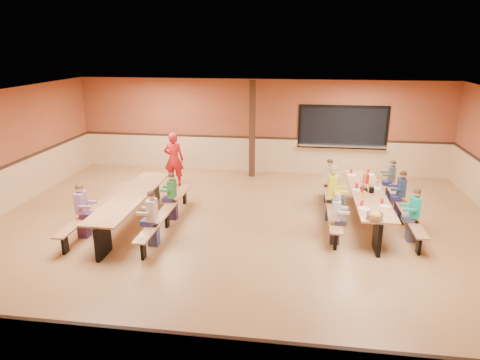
# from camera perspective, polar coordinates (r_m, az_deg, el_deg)

# --- Properties ---
(ground) EXTENTS (12.00, 12.00, 0.00)m
(ground) POSITION_cam_1_polar(r_m,az_deg,el_deg) (9.63, -0.23, -7.18)
(ground) COLOR #986339
(ground) RESTS_ON ground
(room_envelope) EXTENTS (12.04, 10.04, 3.02)m
(room_envelope) POSITION_cam_1_polar(r_m,az_deg,el_deg) (9.36, -0.23, -3.35)
(room_envelope) COLOR brown
(room_envelope) RESTS_ON ground
(kitchen_pass_through) EXTENTS (2.78, 0.28, 1.38)m
(kitchen_pass_through) POSITION_cam_1_polar(r_m,az_deg,el_deg) (13.91, 13.52, 6.62)
(kitchen_pass_through) COLOR black
(kitchen_pass_through) RESTS_ON ground
(structural_post) EXTENTS (0.18, 0.18, 3.00)m
(structural_post) POSITION_cam_1_polar(r_m,az_deg,el_deg) (13.37, 1.64, 6.71)
(structural_post) COLOR #331C11
(structural_post) RESTS_ON ground
(cafeteria_table_main) EXTENTS (1.91, 3.70, 0.74)m
(cafeteria_table_main) POSITION_cam_1_polar(r_m,az_deg,el_deg) (10.52, 16.61, -2.66)
(cafeteria_table_main) COLOR #AC6D44
(cafeteria_table_main) RESTS_ON ground
(cafeteria_table_second) EXTENTS (1.91, 3.70, 0.74)m
(cafeteria_table_second) POSITION_cam_1_polar(r_m,az_deg,el_deg) (10.20, -14.23, -3.09)
(cafeteria_table_second) COLOR #AC6D44
(cafeteria_table_second) RESTS_ON ground
(seated_child_white_left) EXTENTS (0.33, 0.27, 1.13)m
(seated_child_white_left) POSITION_cam_1_polar(r_m,az_deg,el_deg) (9.20, 12.63, -5.05)
(seated_child_white_left) COLOR silver
(seated_child_white_left) RESTS_ON ground
(seated_adult_yellow) EXTENTS (0.43, 0.35, 1.33)m
(seated_adult_yellow) POSITION_cam_1_polar(r_m,az_deg,el_deg) (10.39, 12.16, -1.73)
(seated_adult_yellow) COLOR yellow
(seated_adult_yellow) RESTS_ON ground
(seated_child_grey_left) EXTENTS (0.35, 0.29, 1.17)m
(seated_child_grey_left) POSITION_cam_1_polar(r_m,az_deg,el_deg) (11.55, 11.77, -0.13)
(seated_child_grey_left) COLOR silver
(seated_child_grey_left) RESTS_ON ground
(seated_child_teal_right) EXTENTS (0.35, 0.29, 1.17)m
(seated_child_teal_right) POSITION_cam_1_polar(r_m,az_deg,el_deg) (9.80, 22.18, -4.40)
(seated_child_teal_right) COLOR #149B84
(seated_child_teal_right) RESTS_ON ground
(seated_child_navy_right) EXTENTS (0.35, 0.28, 1.17)m
(seated_child_navy_right) POSITION_cam_1_polar(r_m,az_deg,el_deg) (10.99, 20.63, -1.88)
(seated_child_navy_right) COLOR navy
(seated_child_navy_right) RESTS_ON ground
(seated_child_char_right) EXTENTS (0.32, 0.27, 1.12)m
(seated_child_char_right) POSITION_cam_1_polar(r_m,az_deg,el_deg) (12.10, 19.48, -0.11)
(seated_child_char_right) COLOR #464E51
(seated_child_char_right) RESTS_ON ground
(seated_child_purple_sec) EXTENTS (0.37, 0.30, 1.21)m
(seated_child_purple_sec) POSITION_cam_1_polar(r_m,az_deg,el_deg) (9.88, -20.34, -3.90)
(seated_child_purple_sec) COLOR #996395
(seated_child_purple_sec) RESTS_ON ground
(seated_child_green_sec) EXTENTS (0.34, 0.28, 1.15)m
(seated_child_green_sec) POSITION_cam_1_polar(r_m,az_deg,el_deg) (10.33, -9.03, -2.20)
(seated_child_green_sec) COLOR #296830
(seated_child_green_sec) RESTS_ON ground
(seated_child_tan_sec) EXTENTS (0.36, 0.29, 1.19)m
(seated_child_tan_sec) POSITION_cam_1_polar(r_m,az_deg,el_deg) (9.08, -11.59, -5.08)
(seated_child_tan_sec) COLOR beige
(seated_child_tan_sec) RESTS_ON ground
(standing_woman) EXTENTS (0.61, 0.42, 1.60)m
(standing_woman) POSITION_cam_1_polar(r_m,az_deg,el_deg) (12.76, -8.82, 2.75)
(standing_woman) COLOR red
(standing_woman) RESTS_ON ground
(punch_pitcher) EXTENTS (0.16, 0.16, 0.22)m
(punch_pitcher) POSITION_cam_1_polar(r_m,az_deg,el_deg) (11.10, 16.45, 0.19)
(punch_pitcher) COLOR red
(punch_pitcher) RESTS_ON cafeteria_table_main
(chip_bowl) EXTENTS (0.32, 0.32, 0.15)m
(chip_bowl) POSITION_cam_1_polar(r_m,az_deg,el_deg) (8.88, 17.54, -4.57)
(chip_bowl) COLOR #FFAB28
(chip_bowl) RESTS_ON cafeteria_table_main
(napkin_dispenser) EXTENTS (0.10, 0.14, 0.13)m
(napkin_dispenser) POSITION_cam_1_polar(r_m,az_deg,el_deg) (10.43, 17.13, -1.25)
(napkin_dispenser) COLOR black
(napkin_dispenser) RESTS_ON cafeteria_table_main
(condiment_mustard) EXTENTS (0.06, 0.06, 0.17)m
(condiment_mustard) POSITION_cam_1_polar(r_m,az_deg,el_deg) (10.00, 16.26, -1.87)
(condiment_mustard) COLOR yellow
(condiment_mustard) RESTS_ON cafeteria_table_main
(condiment_ketchup) EXTENTS (0.06, 0.06, 0.17)m
(condiment_ketchup) POSITION_cam_1_polar(r_m,az_deg,el_deg) (10.38, 16.04, -1.12)
(condiment_ketchup) COLOR #B2140F
(condiment_ketchup) RESTS_ON cafeteria_table_main
(table_paddle) EXTENTS (0.16, 0.16, 0.56)m
(table_paddle) POSITION_cam_1_polar(r_m,az_deg,el_deg) (10.49, 16.23, -0.65)
(table_paddle) COLOR black
(table_paddle) RESTS_ON cafeteria_table_main
(place_settings) EXTENTS (0.65, 3.30, 0.11)m
(place_settings) POSITION_cam_1_polar(r_m,az_deg,el_deg) (10.43, 16.74, -1.28)
(place_settings) COLOR beige
(place_settings) RESTS_ON cafeteria_table_main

